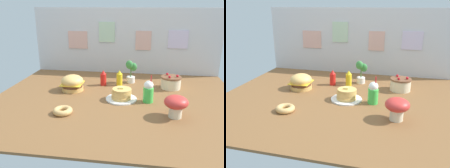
{
  "view_description": "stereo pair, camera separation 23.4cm",
  "coord_description": "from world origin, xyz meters",
  "views": [
    {
      "loc": [
        0.29,
        -2.13,
        0.88
      ],
      "look_at": [
        -0.04,
        0.06,
        0.13
      ],
      "focal_mm": 38.42,
      "sensor_mm": 36.0,
      "label": 1
    },
    {
      "loc": [
        0.52,
        -2.08,
        0.88
      ],
      "look_at": [
        -0.04,
        0.06,
        0.13
      ],
      "focal_mm": 38.42,
      "sensor_mm": 36.0,
      "label": 2
    }
  ],
  "objects": [
    {
      "name": "ground_plane",
      "position": [
        0.0,
        0.0,
        -0.01
      ],
      "size": [
        2.38,
        1.92,
        0.02
      ],
      "primitive_type": "cube",
      "color": "brown"
    },
    {
      "name": "back_wall",
      "position": [
        -0.0,
        0.96,
        0.42
      ],
      "size": [
        2.38,
        0.04,
        0.83
      ],
      "color": "silver",
      "rests_on": "ground_plane"
    },
    {
      "name": "burger",
      "position": [
        -0.48,
        0.19,
        0.08
      ],
      "size": [
        0.23,
        0.23,
        0.17
      ],
      "color": "#DBA859",
      "rests_on": "ground_plane"
    },
    {
      "name": "pancake_stack",
      "position": [
        0.06,
        -0.0,
        0.05
      ],
      "size": [
        0.3,
        0.3,
        0.13
      ],
      "color": "white",
      "rests_on": "ground_plane"
    },
    {
      "name": "layer_cake",
      "position": [
        0.56,
        0.41,
        0.07
      ],
      "size": [
        0.22,
        0.22,
        0.16
      ],
      "color": "beige",
      "rests_on": "ground_plane"
    },
    {
      "name": "ketchup_bottle",
      "position": [
        -0.19,
        0.4,
        0.08
      ],
      "size": [
        0.07,
        0.07,
        0.18
      ],
      "color": "red",
      "rests_on": "ground_plane"
    },
    {
      "name": "mustard_bottle",
      "position": [
        -0.01,
        0.42,
        0.08
      ],
      "size": [
        0.07,
        0.07,
        0.18
      ],
      "color": "yellow",
      "rests_on": "ground_plane"
    },
    {
      "name": "cream_soda_cup",
      "position": [
        0.31,
        -0.02,
        0.1
      ],
      "size": [
        0.1,
        0.1,
        0.26
      ],
      "color": "green",
      "rests_on": "ground_plane"
    },
    {
      "name": "donut_pink_glaze",
      "position": [
        -0.39,
        -0.38,
        0.03
      ],
      "size": [
        0.16,
        0.16,
        0.05
      ],
      "color": "tan",
      "rests_on": "ground_plane"
    },
    {
      "name": "potted_plant",
      "position": [
        0.11,
        0.55,
        0.14
      ],
      "size": [
        0.13,
        0.1,
        0.27
      ],
      "color": "white",
      "rests_on": "ground_plane"
    },
    {
      "name": "mushroom_stool",
      "position": [
        0.53,
        -0.31,
        0.11
      ],
      "size": [
        0.19,
        0.19,
        0.18
      ],
      "color": "beige",
      "rests_on": "ground_plane"
    }
  ]
}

